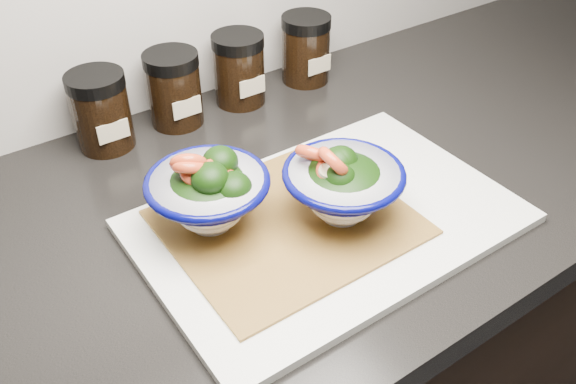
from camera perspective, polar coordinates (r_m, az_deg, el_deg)
cabinet at (r=1.18m, az=2.64°, el=-17.12°), size 3.43×0.58×0.86m
countertop at (r=0.85m, az=3.50°, el=0.58°), size 3.50×0.60×0.04m
cutting_board at (r=0.75m, az=3.71°, el=-2.71°), size 0.45×0.30×0.01m
bamboo_mat at (r=0.73m, az=0.00°, el=-2.83°), size 0.28×0.24×0.00m
bowl_left at (r=0.71m, az=-7.39°, el=-0.05°), size 0.15×0.15×0.11m
bowl_right at (r=0.72m, az=5.09°, el=0.71°), size 0.15×0.15×0.11m
spice_jar_a at (r=0.90m, az=-17.08°, el=7.26°), size 0.08×0.08×0.11m
spice_jar_b at (r=0.94m, az=-10.61°, el=9.47°), size 0.08×0.08×0.11m
spice_jar_c at (r=0.98m, az=-4.61°, el=11.39°), size 0.08×0.08×0.11m
spice_jar_d at (r=1.05m, az=1.67°, el=13.24°), size 0.08×0.08×0.11m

